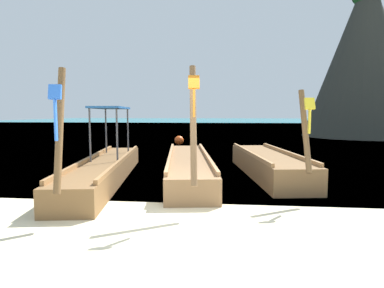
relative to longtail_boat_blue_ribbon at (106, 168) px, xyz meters
The scene contains 8 objects.
ground 4.00m from the longtail_boat_blue_ribbon, 52.25° to the right, with size 120.00×120.00×0.00m, color beige.
sea_water 57.96m from the longtail_boat_blue_ribbon, 87.59° to the left, with size 120.00×120.00×0.00m, color #147A89.
longtail_boat_blue_ribbon is the anchor object (origin of this frame).
longtail_boat_orange_ribbon 2.41m from the longtail_boat_blue_ribbon, 22.89° to the left, with size 2.10×7.48×2.81m.
longtail_boat_yellow_ribbon 4.77m from the longtail_boat_blue_ribbon, 15.03° to the left, with size 1.98×5.95×2.39m.
karst_rock 24.87m from the longtail_boat_blue_ribbon, 52.22° to the left, with size 10.73×9.20×13.12m.
mooring_buoy_near 10.35m from the longtail_boat_blue_ribbon, 86.71° to the left, with size 0.55×0.55×0.55m.
mooring_buoy_far 9.43m from the longtail_boat_blue_ribbon, 125.60° to the left, with size 0.39×0.39×0.39m.
Camera 1 is at (0.89, -5.53, 1.87)m, focal length 30.40 mm.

